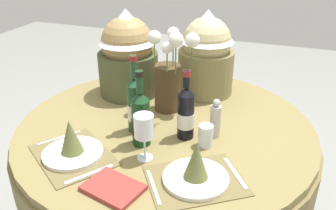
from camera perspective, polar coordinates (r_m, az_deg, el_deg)
The scene contains 13 objects.
dining_table at distance 1.74m, azimuth -0.38°, elevation -6.80°, with size 1.39×1.39×0.75m.
place_setting_left at distance 1.47m, azimuth -15.08°, elevation -6.30°, with size 0.43×0.41×0.16m.
place_setting_right at distance 1.29m, azimuth 4.48°, elevation -10.35°, with size 0.43×0.41×0.16m.
flower_vase at distance 1.71m, azimuth 0.15°, elevation 4.50°, with size 0.24×0.19×0.42m.
wine_bottle_left at distance 1.51m, azimuth 2.86°, elevation -1.23°, with size 0.07×0.07×0.31m.
wine_bottle_right at distance 1.56m, azimuth -5.28°, elevation 0.09°, with size 0.07×0.07×0.35m.
wine_bottle_rear at distance 1.46m, azimuth -4.36°, elevation -2.13°, with size 0.08×0.08×0.33m.
wine_glass_right at distance 1.36m, azimuth -3.86°, elevation -3.57°, with size 0.08×0.08×0.19m.
tumbler_near_left at distance 1.49m, azimuth 6.03°, elevation -4.90°, with size 0.06×0.06×0.10m, color silver.
pepper_mill at distance 1.55m, azimuth 7.58°, elevation -2.31°, with size 0.05×0.05×0.18m.
book_on_table at distance 1.29m, azimuth -8.75°, elevation -12.95°, with size 0.20×0.14×0.02m, color #99332D.
gift_tub_back_left at distance 1.90m, azimuth -6.49°, elevation 8.64°, with size 0.32×0.32×0.46m.
gift_tub_back_centre at distance 1.91m, azimuth 6.15°, elevation 8.66°, with size 0.30×0.30×0.45m.
Camera 1 is at (0.50, -1.36, 1.57)m, focal length 38.19 mm.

